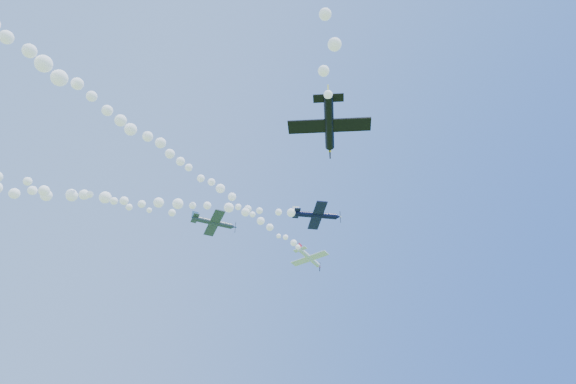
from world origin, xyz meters
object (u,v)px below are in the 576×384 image
plane_white (309,258)px  plane_navy (317,215)px  plane_black (329,124)px  plane_grey (214,223)px

plane_white → plane_navy: plane_white is taller
plane_navy → plane_black: 30.83m
plane_grey → plane_black: 26.73m
plane_grey → plane_navy: bearing=3.3°
plane_grey → plane_black: (0.53, -26.48, -3.65)m
plane_grey → plane_black: plane_grey is taller
plane_white → plane_grey: (-26.55, -14.47, -10.31)m
plane_navy → plane_grey: (-16.54, 2.15, -6.49)m
plane_white → plane_grey: 31.95m
plane_white → plane_black: 50.48m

